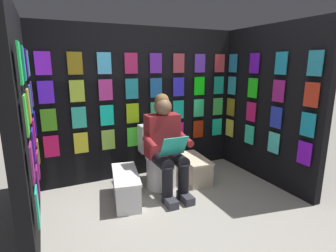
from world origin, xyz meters
name	(u,v)px	position (x,y,z in m)	size (l,w,h in m)	color
ground_plane	(210,240)	(0.00, 0.00, 0.00)	(30.00, 30.00, 0.00)	#9E998E
display_wall_back	(142,103)	(0.00, -1.71, 1.01)	(2.84, 0.14, 2.01)	black
display_wall_left	(268,105)	(-1.42, -0.83, 1.01)	(0.14, 1.66, 2.01)	black
display_wall_right	(22,126)	(1.42, -0.83, 1.01)	(0.14, 1.66, 2.01)	black
toilet	(159,160)	(-0.04, -1.24, 0.33)	(0.41, 0.56, 0.77)	white
person_reading	(166,145)	(-0.04, -1.01, 0.60)	(0.53, 0.68, 1.19)	maroon
comic_longbox_near	(193,169)	(-0.51, -1.17, 0.16)	(0.35, 0.63, 0.32)	beige
comic_longbox_far	(126,187)	(0.47, -1.00, 0.17)	(0.40, 0.73, 0.33)	silver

